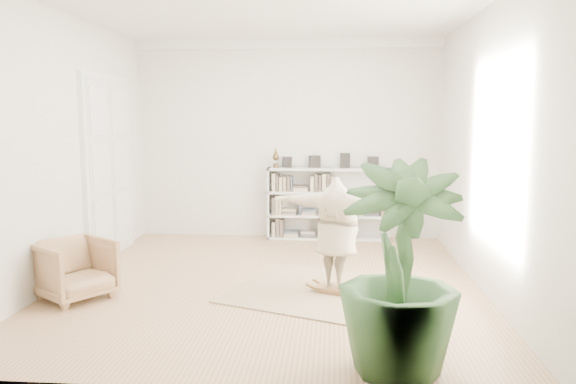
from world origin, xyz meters
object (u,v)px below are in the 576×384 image
Objects in this scene: rocker_board at (336,288)px; houseplant at (399,268)px; armchair at (75,269)px; person at (337,230)px; bookshelf at (328,204)px.

rocker_board is 2.37m from houseplant.
armchair is 4.12m from houseplant.
armchair is at bearing -150.52° from rocker_board.
houseplant is at bearing -79.45° from armchair.
houseplant reaches higher than armchair.
rocker_board is at bearing -168.03° from person.
person is 0.92× the size of houseplant.
bookshelf is 2.73× the size of armchair.
armchair is 0.47× the size of person.
bookshelf is 3.23m from person.
armchair is 0.43× the size of houseplant.
person is (-0.00, 0.00, 0.75)m from rocker_board.
person is at bearing -46.78° from armchair.
bookshelf is 4.77m from armchair.
person is (0.14, -3.22, 0.19)m from bookshelf.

